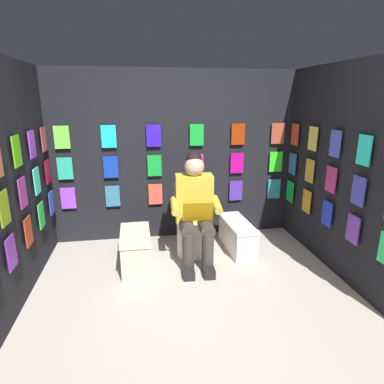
{
  "coord_description": "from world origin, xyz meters",
  "views": [
    {
      "loc": [
        0.45,
        1.91,
        1.73
      ],
      "look_at": [
        -0.05,
        -1.15,
        0.85
      ],
      "focal_mm": 30.85,
      "sensor_mm": 36.0,
      "label": 1
    }
  ],
  "objects_px": {
    "toilet": "(193,225)",
    "person_reading": "(195,209)",
    "comic_longbox_far": "(136,250)",
    "comic_longbox_near": "(237,236)"
  },
  "relations": [
    {
      "from": "toilet",
      "to": "person_reading",
      "type": "bearing_deg",
      "value": 90.46
    },
    {
      "from": "comic_longbox_far",
      "to": "comic_longbox_near",
      "type": "bearing_deg",
      "value": -169.19
    },
    {
      "from": "toilet",
      "to": "comic_longbox_near",
      "type": "xyz_separation_m",
      "value": [
        -0.52,
        0.04,
        -0.15
      ]
    },
    {
      "from": "toilet",
      "to": "person_reading",
      "type": "distance_m",
      "value": 0.35
    },
    {
      "from": "toilet",
      "to": "comic_longbox_far",
      "type": "xyz_separation_m",
      "value": [
        0.66,
        0.28,
        -0.13
      ]
    },
    {
      "from": "person_reading",
      "to": "toilet",
      "type": "bearing_deg",
      "value": -89.54
    },
    {
      "from": "toilet",
      "to": "comic_longbox_far",
      "type": "bearing_deg",
      "value": 26.6
    },
    {
      "from": "toilet",
      "to": "comic_longbox_near",
      "type": "height_order",
      "value": "toilet"
    },
    {
      "from": "toilet",
      "to": "comic_longbox_near",
      "type": "bearing_deg",
      "value": 178.55
    },
    {
      "from": "comic_longbox_near",
      "to": "comic_longbox_far",
      "type": "bearing_deg",
      "value": 8.85
    }
  ]
}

